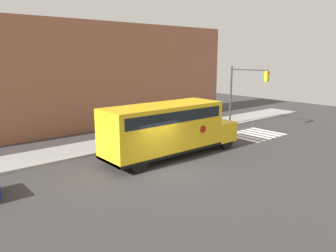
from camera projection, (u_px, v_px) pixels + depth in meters
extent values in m
plane|color=#3A3838|center=(168.00, 171.00, 17.20)|extent=(60.00, 60.00, 0.00)
cube|color=#9E9E99|center=(106.00, 145.00, 22.06)|extent=(44.00, 3.00, 0.15)
cube|color=#935B42|center=(63.00, 77.00, 26.04)|extent=(32.00, 4.00, 8.64)
cube|color=white|center=(241.00, 138.00, 24.18)|extent=(0.50, 3.20, 0.01)
cube|color=white|center=(247.00, 136.00, 24.62)|extent=(0.50, 3.20, 0.01)
cube|color=white|center=(252.00, 135.00, 25.06)|extent=(0.50, 3.20, 0.01)
cube|color=white|center=(258.00, 134.00, 25.50)|extent=(0.50, 3.20, 0.01)
cube|color=white|center=(263.00, 132.00, 25.94)|extent=(0.50, 3.20, 0.01)
cube|color=white|center=(268.00, 131.00, 26.38)|extent=(0.50, 3.20, 0.01)
cube|color=yellow|center=(163.00, 128.00, 19.04)|extent=(7.42, 2.50, 2.75)
cube|color=yellow|center=(215.00, 130.00, 22.03)|extent=(1.60, 2.50, 1.26)
cube|color=black|center=(163.00, 150.00, 19.31)|extent=(7.42, 2.54, 0.16)
cube|color=black|center=(163.00, 114.00, 18.87)|extent=(6.82, 2.53, 0.64)
cylinder|color=red|center=(203.00, 129.00, 19.39)|extent=(0.44, 0.02, 0.44)
cylinder|color=black|center=(202.00, 135.00, 22.91)|extent=(1.00, 0.30, 1.00)
cylinder|color=black|center=(226.00, 141.00, 21.29)|extent=(1.00, 0.30, 1.00)
cylinder|color=black|center=(117.00, 154.00, 18.55)|extent=(1.00, 0.30, 1.00)
cylinder|color=black|center=(139.00, 163.00, 16.94)|extent=(1.00, 0.30, 1.00)
cylinder|color=#38383A|center=(208.00, 117.00, 26.46)|extent=(0.07, 0.07, 2.18)
cylinder|color=red|center=(209.00, 104.00, 26.21)|extent=(0.71, 0.03, 0.71)
cylinder|color=#38383A|center=(231.00, 96.00, 28.15)|extent=(0.16, 0.16, 5.10)
cylinder|color=#38383A|center=(249.00, 70.00, 26.35)|extent=(0.10, 3.54, 0.10)
cube|color=yellow|center=(267.00, 76.00, 25.19)|extent=(0.28, 0.28, 0.80)
cylinder|color=red|center=(269.00, 73.00, 25.02)|extent=(0.18, 0.02, 0.18)
cylinder|color=#EAB214|center=(268.00, 76.00, 25.08)|extent=(0.18, 0.02, 0.18)
cylinder|color=green|center=(268.00, 80.00, 25.13)|extent=(0.18, 0.02, 0.18)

